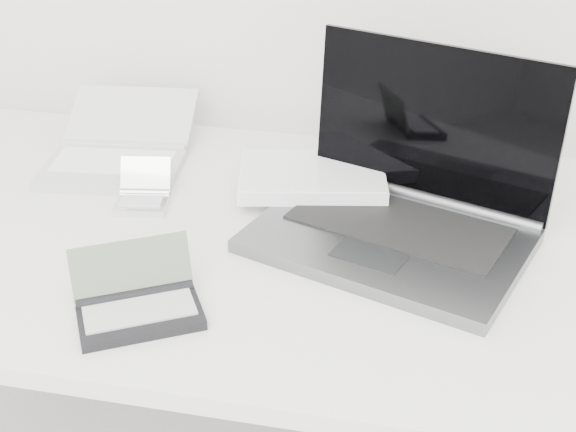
% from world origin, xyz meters
% --- Properties ---
extents(desk, '(1.60, 0.80, 0.73)m').
position_xyz_m(desk, '(0.00, 1.55, 0.68)').
color(desk, white).
rests_on(desk, ground).
extents(laptop_large, '(0.55, 0.46, 0.29)m').
position_xyz_m(laptop_large, '(0.11, 1.62, 0.78)').
color(laptop_large, slate).
rests_on(laptop_large, desk).
extents(netbook_open_white, '(0.29, 0.34, 0.09)m').
position_xyz_m(netbook_open_white, '(-0.41, 1.75, 0.75)').
color(netbook_open_white, silver).
rests_on(netbook_open_white, desk).
extents(pda_silver, '(0.11, 0.12, 0.07)m').
position_xyz_m(pda_silver, '(-0.31, 1.60, 0.75)').
color(pda_silver, silver).
rests_on(pda_silver, desk).
extents(palmtop_charcoal, '(0.21, 0.19, 0.09)m').
position_xyz_m(palmtop_charcoal, '(-0.20, 1.29, 0.75)').
color(palmtop_charcoal, black).
rests_on(palmtop_charcoal, desk).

